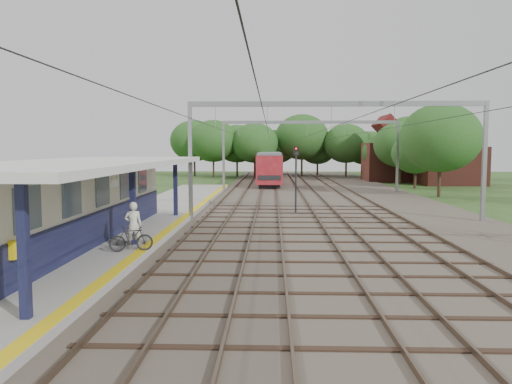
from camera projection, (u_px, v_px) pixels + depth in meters
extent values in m
plane|color=#2D4C1E|center=(279.00, 297.00, 14.40)|extent=(160.00, 160.00, 0.00)
cube|color=#473D33|center=(320.00, 196.00, 44.14)|extent=(18.00, 90.00, 0.10)
cube|color=gray|center=(145.00, 220.00, 28.57)|extent=(5.00, 52.00, 0.35)
cube|color=yellow|center=(184.00, 217.00, 28.48)|extent=(0.45, 52.00, 0.01)
cube|color=beige|center=(70.00, 200.00, 21.48)|extent=(3.20, 18.00, 3.40)
cube|color=#101233|center=(108.00, 224.00, 21.52)|extent=(0.06, 18.00, 1.40)
cube|color=slate|center=(108.00, 189.00, 21.39)|extent=(0.05, 16.00, 1.30)
cube|color=yellow|center=(15.00, 250.00, 13.50)|extent=(0.18, 0.38, 0.50)
cube|color=#101233|center=(24.00, 250.00, 11.44)|extent=(0.22, 0.22, 3.20)
cube|color=#101233|center=(133.00, 206.00, 20.40)|extent=(0.22, 0.22, 3.20)
cube|color=#101233|center=(175.00, 188.00, 29.36)|extent=(0.22, 0.22, 3.20)
cube|color=silver|center=(86.00, 164.00, 20.31)|extent=(6.40, 20.00, 0.24)
cube|color=white|center=(114.00, 184.00, 18.32)|extent=(0.06, 0.85, 0.26)
cube|color=brown|center=(227.00, 195.00, 44.39)|extent=(0.07, 88.00, 0.15)
cube|color=brown|center=(243.00, 195.00, 44.35)|extent=(0.07, 88.00, 0.15)
cube|color=brown|center=(261.00, 195.00, 44.30)|extent=(0.07, 88.00, 0.15)
cube|color=brown|center=(277.00, 195.00, 44.25)|extent=(0.07, 88.00, 0.15)
cube|color=brown|center=(302.00, 195.00, 44.18)|extent=(0.07, 88.00, 0.15)
cube|color=brown|center=(319.00, 195.00, 44.13)|extent=(0.07, 88.00, 0.15)
cube|color=brown|center=(343.00, 195.00, 44.06)|extent=(0.07, 88.00, 0.15)
cube|color=brown|center=(359.00, 195.00, 44.01)|extent=(0.07, 88.00, 0.15)
cube|color=gray|center=(190.00, 162.00, 29.20)|extent=(0.22, 0.22, 7.00)
cube|color=gray|center=(484.00, 162.00, 28.64)|extent=(0.22, 0.22, 7.00)
cube|color=gray|center=(337.00, 104.00, 28.63)|extent=(17.00, 0.20, 0.30)
cube|color=gray|center=(224.00, 157.00, 49.11)|extent=(0.22, 0.22, 7.00)
cube|color=gray|center=(397.00, 157.00, 48.56)|extent=(0.22, 0.22, 7.00)
cube|color=gray|center=(310.00, 122.00, 48.54)|extent=(17.00, 0.20, 0.30)
cylinder|color=black|center=(235.00, 135.00, 43.91)|extent=(0.02, 88.00, 0.02)
cylinder|color=black|center=(269.00, 135.00, 43.81)|extent=(0.02, 88.00, 0.02)
cylinder|color=black|center=(311.00, 135.00, 43.69)|extent=(0.02, 88.00, 0.02)
cylinder|color=black|center=(352.00, 135.00, 43.57)|extent=(0.02, 88.00, 0.02)
cylinder|color=#382619|center=(207.00, 167.00, 75.34)|extent=(0.28, 0.28, 2.88)
ellipsoid|color=#184418|center=(207.00, 144.00, 75.03)|extent=(6.72, 6.72, 5.76)
cylinder|color=#382619|center=(248.00, 168.00, 77.15)|extent=(0.28, 0.28, 2.52)
ellipsoid|color=#184418|center=(248.00, 148.00, 76.88)|extent=(5.88, 5.88, 5.04)
cylinder|color=#382619|center=(287.00, 167.00, 73.94)|extent=(0.28, 0.28, 3.24)
ellipsoid|color=#184418|center=(287.00, 140.00, 73.59)|extent=(7.56, 7.56, 6.48)
cylinder|color=#382619|center=(326.00, 168.00, 75.76)|extent=(0.28, 0.28, 2.70)
ellipsoid|color=#184418|center=(326.00, 146.00, 75.47)|extent=(6.30, 6.30, 5.40)
cylinder|color=#382619|center=(414.00, 178.00, 51.66)|extent=(0.28, 0.28, 2.52)
ellipsoid|color=#184418|center=(415.00, 148.00, 51.39)|extent=(5.88, 5.88, 5.04)
cylinder|color=#382619|center=(384.00, 170.00, 67.56)|extent=(0.28, 0.28, 2.88)
ellipsoid|color=#184418|center=(385.00, 144.00, 67.25)|extent=(6.72, 6.72, 5.76)
cube|color=brown|center=(450.00, 166.00, 59.33)|extent=(7.00, 6.00, 4.50)
cube|color=maroon|center=(451.00, 139.00, 59.05)|extent=(4.99, 6.12, 4.99)
cube|color=brown|center=(396.00, 162.00, 65.44)|extent=(8.00, 6.00, 5.00)
cube|color=maroon|center=(396.00, 136.00, 65.15)|extent=(5.52, 6.12, 5.52)
imported|color=silver|center=(133.00, 225.00, 19.60)|extent=(0.76, 0.59, 1.86)
imported|color=black|center=(131.00, 239.00, 19.09)|extent=(1.71, 0.93, 0.99)
cube|color=black|center=(270.00, 182.00, 59.77)|extent=(2.24, 15.97, 0.44)
cube|color=maroon|center=(270.00, 167.00, 59.62)|extent=(2.80, 17.35, 3.02)
cube|color=black|center=(270.00, 165.00, 59.60)|extent=(2.84, 15.97, 0.87)
cube|color=slate|center=(270.00, 154.00, 59.48)|extent=(2.57, 17.35, 0.28)
cube|color=black|center=(270.00, 174.00, 77.65)|extent=(2.24, 15.97, 0.44)
cube|color=maroon|center=(270.00, 163.00, 77.50)|extent=(2.80, 17.35, 3.02)
cube|color=black|center=(270.00, 161.00, 77.47)|extent=(2.84, 15.97, 0.87)
cube|color=slate|center=(270.00, 152.00, 77.36)|extent=(2.57, 17.35, 0.28)
cylinder|color=black|center=(296.00, 183.00, 32.60)|extent=(0.13, 0.13, 4.03)
cube|color=black|center=(296.00, 151.00, 32.42)|extent=(0.32, 0.21, 0.55)
sphere|color=red|center=(296.00, 149.00, 32.31)|extent=(0.14, 0.14, 0.14)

